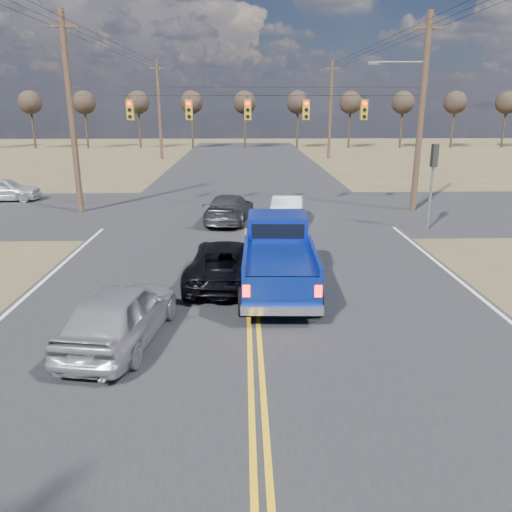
{
  "coord_description": "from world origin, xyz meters",
  "views": [
    {
      "loc": [
        -0.24,
        -8.62,
        5.51
      ],
      "look_at": [
        0.09,
        4.64,
        1.5
      ],
      "focal_mm": 35.0,
      "sensor_mm": 36.0,
      "label": 1
    }
  ],
  "objects_px": {
    "black_suv": "(227,261)",
    "cross_car_west": "(4,189)",
    "white_car_queue": "(288,208)",
    "dgrey_car_queue": "(229,208)",
    "pickup_truck": "(278,258)",
    "silver_suv": "(120,313)"
  },
  "relations": [
    {
      "from": "pickup_truck",
      "to": "black_suv",
      "type": "relative_size",
      "value": 1.17
    },
    {
      "from": "cross_car_west",
      "to": "pickup_truck",
      "type": "bearing_deg",
      "value": -138.0
    },
    {
      "from": "black_suv",
      "to": "cross_car_west",
      "type": "distance_m",
      "value": 20.13
    },
    {
      "from": "pickup_truck",
      "to": "white_car_queue",
      "type": "distance_m",
      "value": 9.58
    },
    {
      "from": "black_suv",
      "to": "dgrey_car_queue",
      "type": "bearing_deg",
      "value": -85.03
    },
    {
      "from": "dgrey_car_queue",
      "to": "white_car_queue",
      "type": "bearing_deg",
      "value": -171.24
    },
    {
      "from": "black_suv",
      "to": "white_car_queue",
      "type": "xyz_separation_m",
      "value": [
        2.73,
        8.74,
        -0.01
      ]
    },
    {
      "from": "white_car_queue",
      "to": "cross_car_west",
      "type": "height_order",
      "value": "cross_car_west"
    },
    {
      "from": "pickup_truck",
      "to": "white_car_queue",
      "type": "xyz_separation_m",
      "value": [
        1.12,
        9.51,
        -0.36
      ]
    },
    {
      "from": "silver_suv",
      "to": "black_suv",
      "type": "xyz_separation_m",
      "value": [
        2.42,
        4.3,
        -0.07
      ]
    },
    {
      "from": "black_suv",
      "to": "dgrey_car_queue",
      "type": "relative_size",
      "value": 1.05
    },
    {
      "from": "silver_suv",
      "to": "pickup_truck",
      "type": "bearing_deg",
      "value": -130.08
    },
    {
      "from": "white_car_queue",
      "to": "dgrey_car_queue",
      "type": "relative_size",
      "value": 0.87
    },
    {
      "from": "black_suv",
      "to": "cross_car_west",
      "type": "relative_size",
      "value": 1.19
    },
    {
      "from": "pickup_truck",
      "to": "cross_car_west",
      "type": "bearing_deg",
      "value": 136.76
    },
    {
      "from": "white_car_queue",
      "to": "cross_car_west",
      "type": "bearing_deg",
      "value": -11.73
    },
    {
      "from": "black_suv",
      "to": "silver_suv",
      "type": "bearing_deg",
      "value": 64.65
    },
    {
      "from": "silver_suv",
      "to": "white_car_queue",
      "type": "bearing_deg",
      "value": -102.89
    },
    {
      "from": "black_suv",
      "to": "dgrey_car_queue",
      "type": "height_order",
      "value": "black_suv"
    },
    {
      "from": "silver_suv",
      "to": "cross_car_west",
      "type": "relative_size",
      "value": 1.07
    },
    {
      "from": "black_suv",
      "to": "white_car_queue",
      "type": "relative_size",
      "value": 1.2
    },
    {
      "from": "black_suv",
      "to": "white_car_queue",
      "type": "distance_m",
      "value": 9.15
    }
  ]
}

